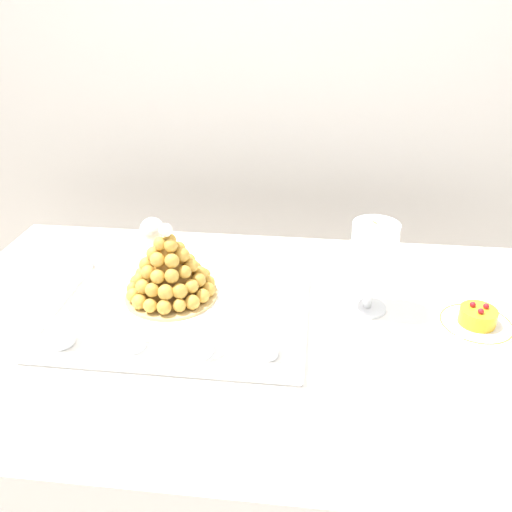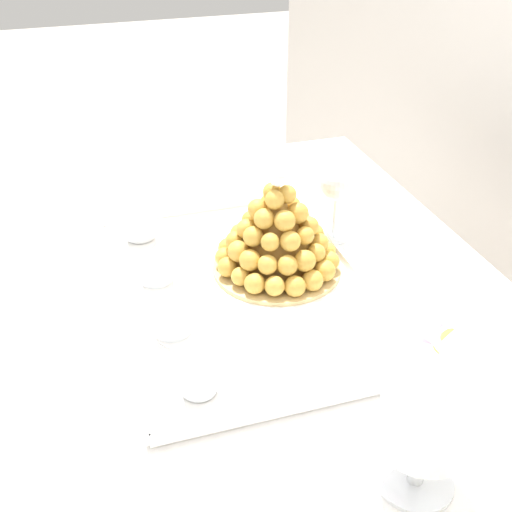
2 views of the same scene
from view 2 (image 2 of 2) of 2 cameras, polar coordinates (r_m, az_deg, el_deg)
The scene contains 9 objects.
buffet_table at distance 1.08m, azimuth 1.33°, elevation -12.05°, with size 1.60×0.96×0.78m.
serving_tray at distance 1.15m, azimuth -1.45°, elevation -3.00°, with size 0.62×0.43×0.02m.
croquembouche at distance 1.16m, azimuth 1.88°, elevation 1.93°, with size 0.24×0.24×0.20m.
dessert_cup_left at distance 1.31m, azimuth -10.19°, elevation 2.67°, with size 0.06×0.06×0.06m.
dessert_cup_mid_left at distance 1.17m, azimuth -8.76°, elevation -1.27°, with size 0.06×0.06×0.05m.
dessert_cup_centre at distance 1.04m, azimuth -7.40°, elevation -5.48°, with size 0.06×0.06×0.05m.
dessert_cup_mid_right at distance 0.93m, azimuth -5.09°, elevation -10.51°, with size 0.05×0.05×0.06m.
macaron_goblet at distance 0.77m, azimuth 15.15°, elevation -11.68°, with size 0.11×0.11×0.24m.
wine_glass at distance 1.26m, azimuth 7.10°, elevation 6.09°, with size 0.07×0.07×0.16m.
Camera 2 is at (0.73, -0.25, 1.44)m, focal length 45.55 mm.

